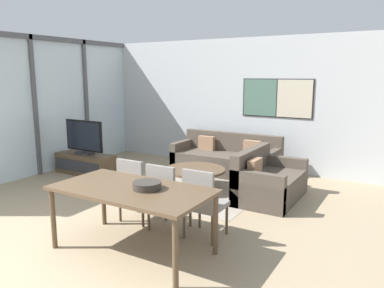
# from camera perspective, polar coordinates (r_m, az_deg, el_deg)

# --- Properties ---
(ground_plane) EXTENTS (24.00, 24.00, 0.00)m
(ground_plane) POSITION_cam_1_polar(r_m,az_deg,el_deg) (4.63, -27.08, -16.76)
(ground_plane) COLOR #9E896B
(wall_back) EXTENTS (6.94, 0.09, 2.80)m
(wall_back) POSITION_cam_1_polar(r_m,az_deg,el_deg) (8.40, 5.59, 6.24)
(wall_back) COLOR silver
(wall_back) RESTS_ON ground_plane
(window_wall_left) EXTENTS (0.07, 5.49, 2.80)m
(window_wall_left) POSITION_cam_1_polar(r_m,az_deg,el_deg) (8.16, -22.99, 6.22)
(window_wall_left) COLOR silver
(window_wall_left) RESTS_ON ground_plane
(area_rug) EXTENTS (2.35, 2.18, 0.01)m
(area_rug) POSITION_cam_1_polar(r_m,az_deg,el_deg) (6.79, 0.49, -6.82)
(area_rug) COLOR gray
(area_rug) RESTS_ON ground_plane
(tv_console) EXTENTS (1.31, 0.47, 0.42)m
(tv_console) POSITION_cam_1_polar(r_m,az_deg,el_deg) (8.05, -15.93, -2.93)
(tv_console) COLOR brown
(tv_console) RESTS_ON ground_plane
(television) EXTENTS (0.97, 0.20, 0.70)m
(television) POSITION_cam_1_polar(r_m,az_deg,el_deg) (7.95, -16.13, 0.94)
(television) COLOR #2D2D33
(television) RESTS_ON tv_console
(sofa_main) EXTENTS (2.19, 0.86, 0.82)m
(sofa_main) POSITION_cam_1_polar(r_m,az_deg,el_deg) (7.84, 5.32, -2.44)
(sofa_main) COLOR #51473D
(sofa_main) RESTS_ON ground_plane
(sofa_side) EXTENTS (0.86, 1.40, 0.82)m
(sofa_side) POSITION_cam_1_polar(r_m,az_deg,el_deg) (6.33, 11.24, -5.78)
(sofa_side) COLOR #51473D
(sofa_side) RESTS_ON ground_plane
(coffee_table) EXTENTS (1.08, 1.08, 0.38)m
(coffee_table) POSITION_cam_1_polar(r_m,az_deg,el_deg) (6.71, 0.49, -4.54)
(coffee_table) COLOR brown
(coffee_table) RESTS_ON ground_plane
(dining_table) EXTENTS (1.84, 0.95, 0.77)m
(dining_table) POSITION_cam_1_polar(r_m,az_deg,el_deg) (4.35, -9.12, -7.49)
(dining_table) COLOR brown
(dining_table) RESTS_ON ground_plane
(dining_chair_left) EXTENTS (0.46, 0.46, 0.91)m
(dining_chair_left) POSITION_cam_1_polar(r_m,az_deg,el_deg) (5.26, -8.51, -6.50)
(dining_chair_left) COLOR gray
(dining_chair_left) RESTS_ON ground_plane
(dining_chair_centre) EXTENTS (0.46, 0.46, 0.91)m
(dining_chair_centre) POSITION_cam_1_polar(r_m,az_deg,el_deg) (4.92, -3.97, -7.62)
(dining_chair_centre) COLOR gray
(dining_chair_centre) RESTS_ON ground_plane
(dining_chair_right) EXTENTS (0.46, 0.46, 0.91)m
(dining_chair_right) POSITION_cam_1_polar(r_m,az_deg,el_deg) (4.67, 1.64, -8.59)
(dining_chair_right) COLOR gray
(dining_chair_right) RESTS_ON ground_plane
(fruit_bowl) EXTENTS (0.32, 0.32, 0.08)m
(fruit_bowl) POSITION_cam_1_polar(r_m,az_deg,el_deg) (4.24, -6.86, -6.23)
(fruit_bowl) COLOR #332D28
(fruit_bowl) RESTS_ON dining_table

